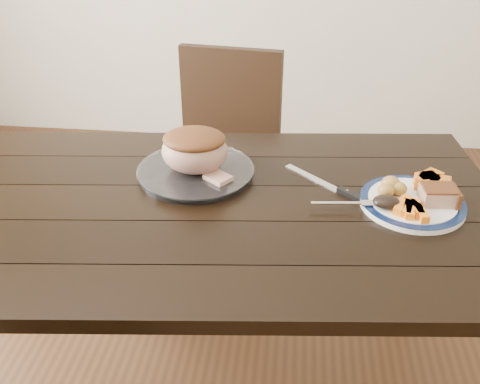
# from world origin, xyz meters

# --- Properties ---
(dining_table) EXTENTS (1.68, 1.06, 0.75)m
(dining_table) POSITION_xyz_m (-0.00, 0.00, 0.66)
(dining_table) COLOR black
(dining_table) RESTS_ON ground
(chair_far) EXTENTS (0.47, 0.48, 0.93)m
(chair_far) POSITION_xyz_m (-0.07, 0.74, 0.52)
(chair_far) COLOR black
(chair_far) RESTS_ON ground
(dinner_plate) EXTENTS (0.28, 0.28, 0.02)m
(dinner_plate) POSITION_xyz_m (0.54, 0.04, 0.76)
(dinner_plate) COLOR white
(dinner_plate) RESTS_ON dining_table
(plate_rim) EXTENTS (0.28, 0.28, 0.02)m
(plate_rim) POSITION_xyz_m (0.54, 0.04, 0.77)
(plate_rim) COLOR #0B183A
(plate_rim) RESTS_ON dinner_plate
(serving_platter) EXTENTS (0.34, 0.34, 0.02)m
(serving_platter) POSITION_xyz_m (-0.07, 0.14, 0.76)
(serving_platter) COLOR white
(serving_platter) RESTS_ON dining_table
(pork_slice) EXTENTS (0.10, 0.08, 0.04)m
(pork_slice) POSITION_xyz_m (0.60, 0.04, 0.79)
(pork_slice) COLOR tan
(pork_slice) RESTS_ON dinner_plate
(roasted_potatoes) EXTENTS (0.08, 0.08, 0.05)m
(roasted_potatoes) POSITION_xyz_m (0.48, 0.07, 0.79)
(roasted_potatoes) COLOR gold
(roasted_potatoes) RESTS_ON dinner_plate
(carrot_batons) EXTENTS (0.09, 0.11, 0.02)m
(carrot_batons) POSITION_xyz_m (0.52, -0.02, 0.78)
(carrot_batons) COLOR orange
(carrot_batons) RESTS_ON dinner_plate
(pumpkin_wedges) EXTENTS (0.10, 0.10, 0.04)m
(pumpkin_wedges) POSITION_xyz_m (0.60, 0.11, 0.79)
(pumpkin_wedges) COLOR orange
(pumpkin_wedges) RESTS_ON dinner_plate
(dark_mushroom) EXTENTS (0.07, 0.05, 0.03)m
(dark_mushroom) POSITION_xyz_m (0.46, -0.00, 0.79)
(dark_mushroom) COLOR black
(dark_mushroom) RESTS_ON dinner_plate
(fork) EXTENTS (0.18, 0.04, 0.00)m
(fork) POSITION_xyz_m (0.37, 0.00, 0.77)
(fork) COLOR silver
(fork) RESTS_ON dinner_plate
(roast_joint) EXTENTS (0.19, 0.17, 0.13)m
(roast_joint) POSITION_xyz_m (-0.07, 0.14, 0.83)
(roast_joint) COLOR tan
(roast_joint) RESTS_ON serving_platter
(cut_slice) EXTENTS (0.09, 0.09, 0.02)m
(cut_slice) POSITION_xyz_m (0.00, 0.09, 0.78)
(cut_slice) COLOR tan
(cut_slice) RESTS_ON serving_platter
(carving_knife) EXTENTS (0.25, 0.23, 0.01)m
(carving_knife) POSITION_xyz_m (0.36, 0.09, 0.76)
(carving_knife) COLOR silver
(carving_knife) RESTS_ON dining_table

